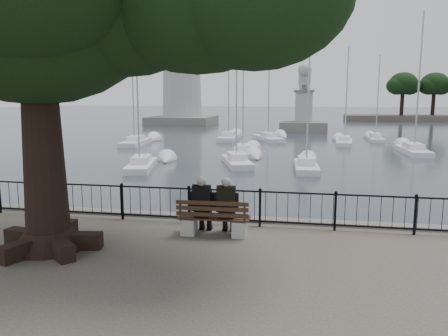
% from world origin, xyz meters
% --- Properties ---
extents(harbor, '(260.00, 260.00, 1.20)m').
position_xyz_m(harbor, '(0.00, 3.00, -0.50)').
color(harbor, '#66645E').
rests_on(harbor, ground).
extents(railing, '(22.06, 0.06, 1.00)m').
position_xyz_m(railing, '(0.00, 2.50, 0.56)').
color(railing, black).
rests_on(railing, ground).
extents(bench, '(1.85, 0.59, 0.97)m').
position_xyz_m(bench, '(-0.08, 1.49, 0.34)').
color(bench, '#A2A19E').
rests_on(bench, ground).
extents(person_left, '(0.45, 0.76, 1.54)m').
position_xyz_m(person_left, '(-0.39, 1.59, 0.71)').
color(person_left, black).
rests_on(person_left, ground).
extents(person_right, '(0.45, 0.76, 1.54)m').
position_xyz_m(person_right, '(0.24, 1.61, 0.71)').
color(person_right, black).
rests_on(person_right, ground).
extents(lighthouse, '(10.35, 10.35, 31.56)m').
position_xyz_m(lighthouse, '(-18.00, 62.00, 12.33)').
color(lighthouse, '#66645E').
rests_on(lighthouse, ground).
extents(lion_monument, '(6.05, 6.05, 8.91)m').
position_xyz_m(lion_monument, '(2.00, 49.93, 1.24)').
color(lion_monument, '#66645E').
rests_on(lion_monument, ground).
extents(sailboat_a, '(2.53, 5.38, 9.48)m').
position_xyz_m(sailboat_a, '(-8.03, 17.02, -0.71)').
color(sailboat_a, white).
rests_on(sailboat_a, ground).
extents(sailboat_b, '(2.97, 5.39, 12.07)m').
position_xyz_m(sailboat_b, '(-2.28, 19.70, -0.64)').
color(sailboat_b, white).
rests_on(sailboat_b, ground).
extents(sailboat_c, '(1.63, 5.05, 9.30)m').
position_xyz_m(sailboat_c, '(2.33, 18.49, -0.71)').
color(sailboat_c, white).
rests_on(sailboat_c, ground).
extents(sailboat_d, '(1.79, 5.91, 11.27)m').
position_xyz_m(sailboat_d, '(10.86, 28.12, -0.68)').
color(sailboat_d, white).
rests_on(sailboat_d, ground).
extents(sailboat_e, '(2.19, 6.10, 12.89)m').
position_xyz_m(sailboat_e, '(-13.71, 30.36, -0.64)').
color(sailboat_e, white).
rests_on(sailboat_e, ground).
extents(sailboat_f, '(3.82, 5.92, 11.31)m').
position_xyz_m(sailboat_f, '(-1.55, 36.75, -0.68)').
color(sailboat_f, white).
rests_on(sailboat_f, ground).
extents(sailboat_g, '(1.97, 5.27, 9.33)m').
position_xyz_m(sailboat_g, '(5.97, 34.25, -0.71)').
color(sailboat_g, white).
rests_on(sailboat_g, ground).
extents(sailboat_h, '(1.77, 6.12, 13.48)m').
position_xyz_m(sailboat_h, '(-5.73, 36.70, -0.63)').
color(sailboat_h, white).
rests_on(sailboat_h, ground).
extents(sailboat_i, '(2.18, 5.21, 9.86)m').
position_xyz_m(sailboat_i, '(-2.58, 24.99, -0.69)').
color(sailboat_i, white).
rests_on(sailboat_i, ground).
extents(sailboat_j, '(1.45, 4.85, 8.88)m').
position_xyz_m(sailboat_j, '(9.45, 38.41, -0.71)').
color(sailboat_j, white).
rests_on(sailboat_j, ground).
extents(far_shore, '(30.00, 8.60, 9.18)m').
position_xyz_m(far_shore, '(25.54, 79.46, 3.00)').
color(far_shore, '#4D463B').
rests_on(far_shore, ground).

